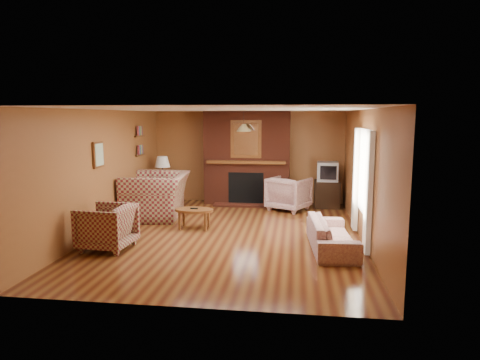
# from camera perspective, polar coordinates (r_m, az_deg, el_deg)

# --- Properties ---
(floor) EXTENTS (6.50, 6.50, 0.00)m
(floor) POSITION_cam_1_polar(r_m,az_deg,el_deg) (8.39, -1.46, -7.22)
(floor) COLOR #4B2010
(floor) RESTS_ON ground
(ceiling) EXTENTS (6.50, 6.50, 0.00)m
(ceiling) POSITION_cam_1_polar(r_m,az_deg,el_deg) (8.08, -1.52, 9.39)
(ceiling) COLOR silver
(ceiling) RESTS_ON wall_back
(wall_back) EXTENTS (6.50, 0.00, 6.50)m
(wall_back) POSITION_cam_1_polar(r_m,az_deg,el_deg) (11.35, 1.09, 3.08)
(wall_back) COLOR #95592E
(wall_back) RESTS_ON floor
(wall_front) EXTENTS (6.50, 0.00, 6.50)m
(wall_front) POSITION_cam_1_polar(r_m,az_deg,el_deg) (5.01, -7.34, -3.97)
(wall_front) COLOR #95592E
(wall_front) RESTS_ON floor
(wall_left) EXTENTS (0.00, 6.50, 6.50)m
(wall_left) POSITION_cam_1_polar(r_m,az_deg,el_deg) (8.89, -17.62, 1.16)
(wall_left) COLOR #95592E
(wall_left) RESTS_ON floor
(wall_right) EXTENTS (0.00, 6.50, 6.50)m
(wall_right) POSITION_cam_1_polar(r_m,az_deg,el_deg) (8.14, 16.17, 0.58)
(wall_right) COLOR #95592E
(wall_right) RESTS_ON floor
(fireplace) EXTENTS (2.20, 0.82, 2.40)m
(fireplace) POSITION_cam_1_polar(r_m,az_deg,el_deg) (11.09, 0.94, 2.86)
(fireplace) COLOR #582013
(fireplace) RESTS_ON floor
(window_right) EXTENTS (0.10, 1.85, 2.00)m
(window_right) POSITION_cam_1_polar(r_m,az_deg,el_deg) (7.95, 16.02, -0.13)
(window_right) COLOR beige
(window_right) RESTS_ON wall_right
(bookshelf) EXTENTS (0.09, 0.55, 0.71)m
(bookshelf) POSITION_cam_1_polar(r_m,az_deg,el_deg) (10.57, -13.08, 4.99)
(bookshelf) COLOR brown
(bookshelf) RESTS_ON wall_left
(botanical_print) EXTENTS (0.05, 0.40, 0.50)m
(botanical_print) POSITION_cam_1_polar(r_m,az_deg,el_deg) (8.57, -18.37, 3.22)
(botanical_print) COLOR brown
(botanical_print) RESTS_ON wall_left
(pendant_light) EXTENTS (0.36, 0.36, 0.48)m
(pendant_light) POSITION_cam_1_polar(r_m,az_deg,el_deg) (10.36, 0.51, 7.00)
(pendant_light) COLOR black
(pendant_light) RESTS_ON ceiling
(plaid_loveseat) EXTENTS (1.49, 1.67, 1.00)m
(plaid_loveseat) POSITION_cam_1_polar(r_m,az_deg,el_deg) (9.84, -11.07, -2.03)
(plaid_loveseat) COLOR maroon
(plaid_loveseat) RESTS_ON floor
(plaid_armchair) EXTENTS (0.91, 0.89, 0.77)m
(plaid_armchair) POSITION_cam_1_polar(r_m,az_deg,el_deg) (7.75, -17.37, -6.00)
(plaid_armchair) COLOR maroon
(plaid_armchair) RESTS_ON floor
(floral_sofa) EXTENTS (0.82, 1.81, 0.52)m
(floral_sofa) POSITION_cam_1_polar(r_m,az_deg,el_deg) (7.58, 12.13, -7.11)
(floral_sofa) COLOR beige
(floral_sofa) RESTS_ON floor
(floral_armchair) EXTENTS (1.18, 1.19, 0.81)m
(floral_armchair) POSITION_cam_1_polar(r_m,az_deg,el_deg) (10.49, 6.53, -1.80)
(floral_armchair) COLOR beige
(floral_armchair) RESTS_ON floor
(coffee_table) EXTENTS (0.79, 0.49, 0.43)m
(coffee_table) POSITION_cam_1_polar(r_m,az_deg,el_deg) (8.76, -6.13, -4.22)
(coffee_table) COLOR brown
(coffee_table) RESTS_ON floor
(side_table) EXTENTS (0.47, 0.47, 0.63)m
(side_table) POSITION_cam_1_polar(r_m,az_deg,el_deg) (11.13, -10.20, -1.77)
(side_table) COLOR brown
(side_table) RESTS_ON floor
(table_lamp) EXTENTS (0.39, 0.39, 0.64)m
(table_lamp) POSITION_cam_1_polar(r_m,az_deg,el_deg) (11.03, -10.30, 1.65)
(table_lamp) COLOR silver
(table_lamp) RESTS_ON side_table
(tv_stand) EXTENTS (0.62, 0.57, 0.67)m
(tv_stand) POSITION_cam_1_polar(r_m,az_deg,el_deg) (10.98, 11.51, -1.83)
(tv_stand) COLOR black
(tv_stand) RESTS_ON floor
(crt_tv) EXTENTS (0.54, 0.54, 0.47)m
(crt_tv) POSITION_cam_1_polar(r_m,az_deg,el_deg) (10.88, 11.60, 1.13)
(crt_tv) COLOR #9A9CA1
(crt_tv) RESTS_ON tv_stand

